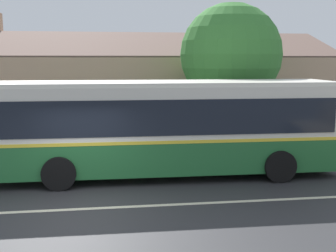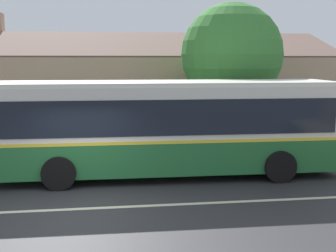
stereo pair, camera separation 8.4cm
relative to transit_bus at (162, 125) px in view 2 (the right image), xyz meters
name	(u,v)px [view 2 (the right image)]	position (x,y,z in m)	size (l,w,h in m)	color
ground_plane	(79,209)	(-2.49, -2.90, -1.66)	(300.00, 300.00, 0.00)	#2D2D30
sidewalk_far	(90,154)	(-2.49, 3.10, -1.58)	(60.00, 3.00, 0.15)	gray
lane_divider_stripe	(79,209)	(-2.49, -2.90, -1.65)	(60.00, 0.16, 0.01)	beige
community_building	(112,90)	(-1.61, 10.72, 0.39)	(23.35, 8.84, 6.32)	tan
transit_bus	(162,125)	(0.00, 0.00, 0.00)	(11.55, 2.90, 3.08)	#236633
bench_down_street	(82,144)	(-2.76, 2.69, -1.09)	(1.68, 0.51, 0.94)	brown
street_tree_primary	(232,55)	(3.45, 4.11, 2.31)	(4.30, 4.30, 6.13)	#4C3828
bus_stop_sign	(315,114)	(6.30, 2.09, -0.02)	(0.36, 0.07, 2.40)	gray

